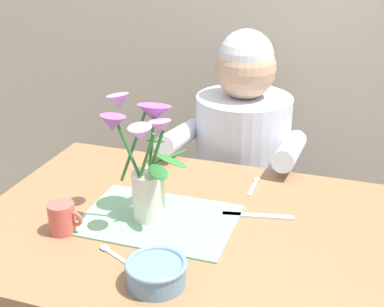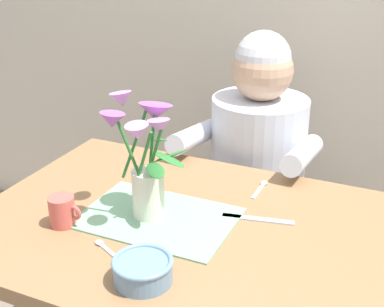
# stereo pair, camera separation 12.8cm
# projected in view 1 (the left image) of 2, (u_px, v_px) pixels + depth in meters

# --- Properties ---
(dining_table) EXTENTS (1.20, 0.80, 0.74)m
(dining_table) POSITION_uv_depth(u_px,v_px,m) (201.00, 258.00, 1.41)
(dining_table) COLOR olive
(dining_table) RESTS_ON ground_plane
(seated_person) EXTENTS (0.45, 0.47, 1.14)m
(seated_person) POSITION_uv_depth(u_px,v_px,m) (241.00, 183.00, 1.99)
(seated_person) COLOR #4C4C56
(seated_person) RESTS_ON ground_plane
(striped_placemat) EXTENTS (0.40, 0.28, 0.00)m
(striped_placemat) POSITION_uv_depth(u_px,v_px,m) (159.00, 219.00, 1.40)
(striped_placemat) COLOR #7AB289
(striped_placemat) RESTS_ON dining_table
(flower_vase) EXTENTS (0.23, 0.21, 0.33)m
(flower_vase) POSITION_uv_depth(u_px,v_px,m) (146.00, 161.00, 1.34)
(flower_vase) COLOR silver
(flower_vase) RESTS_ON dining_table
(ceramic_bowl) EXTENTS (0.14, 0.14, 0.06)m
(ceramic_bowl) POSITION_uv_depth(u_px,v_px,m) (156.00, 272.00, 1.14)
(ceramic_bowl) COLOR #6689A8
(ceramic_bowl) RESTS_ON dining_table
(dinner_knife) EXTENTS (0.19, 0.06, 0.00)m
(dinner_knife) POSITION_uv_depth(u_px,v_px,m) (258.00, 216.00, 1.42)
(dinner_knife) COLOR silver
(dinner_knife) RESTS_ON dining_table
(coffee_cup) EXTENTS (0.09, 0.07, 0.08)m
(coffee_cup) POSITION_uv_depth(u_px,v_px,m) (62.00, 218.00, 1.33)
(coffee_cup) COLOR #CC564C
(coffee_cup) RESTS_ON dining_table
(spoon_0) EXTENTS (0.11, 0.07, 0.01)m
(spoon_0) POSITION_uv_depth(u_px,v_px,m) (111.00, 252.00, 1.26)
(spoon_0) COLOR silver
(spoon_0) RESTS_ON dining_table
(spoon_1) EXTENTS (0.02, 0.12, 0.01)m
(spoon_1) POSITION_uv_depth(u_px,v_px,m) (255.00, 184.00, 1.59)
(spoon_1) COLOR silver
(spoon_1) RESTS_ON dining_table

